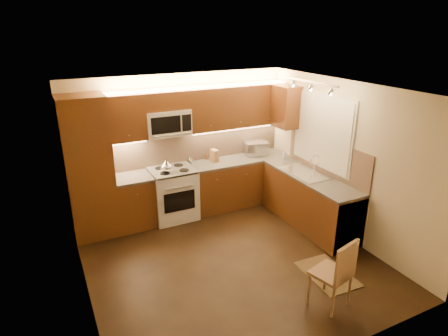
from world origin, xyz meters
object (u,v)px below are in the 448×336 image
stove (173,194)px  kettle (166,166)px  dining_chair (331,272)px  microwave (167,123)px  knife_block (215,156)px  sink (306,169)px  toaster_oven (256,148)px  soap_bottle (285,154)px

stove → kettle: kettle is taller
dining_chair → kettle: bearing=95.3°
microwave → knife_block: (0.86, -0.04, -0.71)m
sink → kettle: kettle is taller
microwave → kettle: size_ratio=3.29×
knife_block → toaster_oven: bearing=-6.1°
kettle → knife_block: (0.99, 0.20, -0.02)m
toaster_oven → knife_block: toaster_oven is taller
stove → kettle: bearing=-142.7°
sink → dining_chair: size_ratio=0.93×
soap_bottle → knife_block: bearing=174.1°
sink → kettle: 2.36m
knife_block → soap_bottle: 1.33m
microwave → knife_block: 1.12m
stove → microwave: 1.27m
stove → dining_chair: dining_chair is taller
microwave → dining_chair: size_ratio=0.82×
dining_chair → sink: bearing=46.3°
microwave → toaster_oven: (1.75, -0.03, -0.69)m
microwave → soap_bottle: (2.12, -0.47, -0.74)m
microwave → sink: bearing=-32.2°
toaster_oven → knife_block: (-0.89, -0.01, -0.02)m
kettle → sink: bearing=-16.6°
soap_bottle → dining_chair: 2.98m
kettle → knife_block: kettle is taller
sink → toaster_oven: 1.26m
stove → sink: sink is taller
stove → toaster_oven: toaster_oven is taller
toaster_oven → soap_bottle: (0.37, -0.44, -0.04)m
sink → soap_bottle: soap_bottle is taller
soap_bottle → microwave: bearing=-179.4°
knife_block → soap_bottle: knife_block is taller
kettle → toaster_oven: toaster_oven is taller
stove → soap_bottle: (2.12, -0.34, 0.52)m
sink → knife_block: bearing=132.9°
toaster_oven → soap_bottle: 0.58m
microwave → toaster_oven: microwave is taller
microwave → sink: microwave is taller
toaster_oven → dining_chair: bearing=-93.2°
knife_block → dining_chair: 3.18m
kettle → soap_bottle: (2.25, -0.24, -0.05)m
dining_chair → toaster_oven: bearing=60.9°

